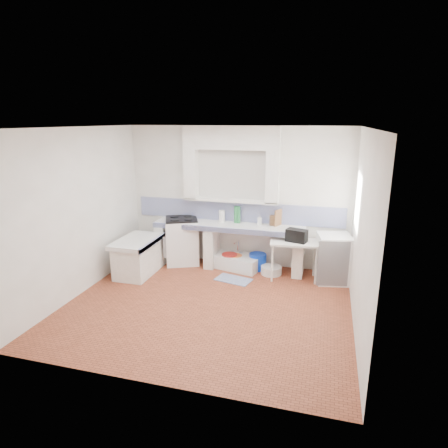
% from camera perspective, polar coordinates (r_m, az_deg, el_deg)
% --- Properties ---
extents(floor, '(4.50, 4.50, 0.00)m').
position_cam_1_polar(floor, '(6.34, -2.45, -11.98)').
color(floor, brown).
rests_on(floor, ground).
extents(ceiling, '(4.50, 4.50, 0.00)m').
position_cam_1_polar(ceiling, '(5.63, -2.78, 14.22)').
color(ceiling, white).
rests_on(ceiling, ground).
extents(wall_back, '(4.50, 0.00, 4.50)m').
position_cam_1_polar(wall_back, '(7.71, 1.98, 4.05)').
color(wall_back, white).
rests_on(wall_back, ground).
extents(wall_front, '(4.50, 0.00, 4.50)m').
position_cam_1_polar(wall_front, '(4.07, -11.34, -6.72)').
color(wall_front, white).
rests_on(wall_front, ground).
extents(wall_left, '(0.00, 4.50, 4.50)m').
position_cam_1_polar(wall_left, '(6.85, -20.82, 1.61)').
color(wall_left, white).
rests_on(wall_left, ground).
extents(wall_right, '(0.00, 4.50, 4.50)m').
position_cam_1_polar(wall_right, '(5.59, 19.94, -1.27)').
color(wall_right, white).
rests_on(wall_right, ground).
extents(alcove_mass, '(1.90, 0.25, 0.45)m').
position_cam_1_polar(alcove_mass, '(7.47, 1.07, 12.78)').
color(alcove_mass, white).
rests_on(alcove_mass, ground).
extents(window_frame, '(0.35, 0.86, 1.06)m').
position_cam_1_polar(window_frame, '(6.72, 20.88, 3.10)').
color(window_frame, '#362011').
rests_on(window_frame, ground).
extents(lace_valance, '(0.01, 0.84, 0.24)m').
position_cam_1_polar(lace_valance, '(6.64, 19.94, 6.39)').
color(lace_valance, white).
rests_on(lace_valance, ground).
extents(counter_slab, '(3.00, 0.60, 0.08)m').
position_cam_1_polar(counter_slab, '(7.58, 0.67, -0.35)').
color(counter_slab, white).
rests_on(counter_slab, ground).
extents(counter_lip, '(3.00, 0.04, 0.10)m').
position_cam_1_polar(counter_lip, '(7.32, 0.12, -0.92)').
color(counter_lip, navy).
rests_on(counter_lip, ground).
extents(counter_pier_left, '(0.20, 0.55, 0.82)m').
position_cam_1_polar(counter_pier_left, '(8.16, -8.90, -2.68)').
color(counter_pier_left, white).
rests_on(counter_pier_left, ground).
extents(counter_pier_mid, '(0.20, 0.55, 0.82)m').
position_cam_1_polar(counter_pier_mid, '(7.80, -1.83, -3.34)').
color(counter_pier_mid, white).
rests_on(counter_pier_mid, ground).
extents(counter_pier_right, '(0.20, 0.55, 0.82)m').
position_cam_1_polar(counter_pier_right, '(7.50, 11.10, -4.42)').
color(counter_pier_right, white).
rests_on(counter_pier_right, ground).
extents(peninsula_top, '(0.70, 1.10, 0.08)m').
position_cam_1_polar(peninsula_top, '(7.49, -12.87, -2.53)').
color(peninsula_top, white).
rests_on(peninsula_top, ground).
extents(peninsula_base, '(0.60, 1.00, 0.62)m').
position_cam_1_polar(peninsula_base, '(7.60, -12.71, -5.04)').
color(peninsula_base, white).
rests_on(peninsula_base, ground).
extents(peninsula_lip, '(0.04, 1.10, 0.10)m').
position_cam_1_polar(peninsula_lip, '(7.34, -10.59, -2.76)').
color(peninsula_lip, navy).
rests_on(peninsula_lip, ground).
extents(backsplash, '(4.27, 0.03, 0.40)m').
position_cam_1_polar(backsplash, '(7.76, 1.93, 1.86)').
color(backsplash, navy).
rests_on(backsplash, ground).
extents(stove, '(0.85, 0.84, 0.93)m').
position_cam_1_polar(stove, '(7.99, -6.30, -2.57)').
color(stove, white).
rests_on(stove, ground).
extents(sink, '(1.11, 0.78, 0.24)m').
position_cam_1_polar(sink, '(7.78, 1.75, -5.67)').
color(sink, white).
rests_on(sink, ground).
extents(side_table, '(0.94, 0.60, 0.04)m').
position_cam_1_polar(side_table, '(7.27, 10.37, -5.35)').
color(side_table, white).
rests_on(side_table, ground).
extents(fridge, '(0.68, 0.68, 0.89)m').
position_cam_1_polar(fridge, '(7.31, 16.01, -4.98)').
color(fridge, white).
rests_on(fridge, ground).
extents(bucket_red, '(0.41, 0.41, 0.29)m').
position_cam_1_polar(bucket_red, '(7.75, 0.83, -5.54)').
color(bucket_red, red).
rests_on(bucket_red, ground).
extents(bucket_orange, '(0.30, 0.30, 0.28)m').
position_cam_1_polar(bucket_orange, '(7.74, 1.62, -5.65)').
color(bucket_orange, orange).
rests_on(bucket_orange, ground).
extents(bucket_blue, '(0.43, 0.43, 0.32)m').
position_cam_1_polar(bucket_blue, '(7.70, 5.04, -5.61)').
color(bucket_blue, blue).
rests_on(bucket_blue, ground).
extents(basin_white, '(0.43, 0.43, 0.16)m').
position_cam_1_polar(basin_white, '(7.53, 7.08, -6.86)').
color(basin_white, white).
rests_on(basin_white, ground).
extents(water_bottle_a, '(0.10, 0.10, 0.29)m').
position_cam_1_polar(water_bottle_a, '(7.93, 1.23, -5.08)').
color(water_bottle_a, silver).
rests_on(water_bottle_a, ground).
extents(water_bottle_b, '(0.08, 0.08, 0.29)m').
position_cam_1_polar(water_bottle_b, '(7.89, 2.51, -5.19)').
color(water_bottle_b, silver).
rests_on(water_bottle_b, ground).
extents(black_bag, '(0.42, 0.31, 0.23)m').
position_cam_1_polar(black_bag, '(7.11, 10.80, -1.71)').
color(black_bag, black).
rests_on(black_bag, side_table).
extents(green_bottle_a, '(0.09, 0.09, 0.34)m').
position_cam_1_polar(green_bottle_a, '(7.62, 2.17, 1.38)').
color(green_bottle_a, '#24733C').
rests_on(green_bottle_a, counter_slab).
extents(green_bottle_b, '(0.09, 0.09, 0.34)m').
position_cam_1_polar(green_bottle_b, '(7.64, 1.78, 1.41)').
color(green_bottle_b, '#24733C').
rests_on(green_bottle_b, counter_slab).
extents(knife_block, '(0.12, 0.11, 0.20)m').
position_cam_1_polar(knife_block, '(7.52, 7.23, 0.52)').
color(knife_block, olive).
rests_on(knife_block, counter_slab).
extents(cutting_board, '(0.12, 0.23, 0.33)m').
position_cam_1_polar(cutting_board, '(7.49, 8.10, 0.93)').
color(cutting_board, olive).
rests_on(cutting_board, counter_slab).
extents(paper_towel, '(0.13, 0.13, 0.24)m').
position_cam_1_polar(paper_towel, '(7.72, -0.32, 1.19)').
color(paper_towel, white).
rests_on(paper_towel, counter_slab).
extents(soap_bottle, '(0.10, 0.11, 0.20)m').
position_cam_1_polar(soap_bottle, '(7.56, 5.35, 0.63)').
color(soap_bottle, white).
rests_on(soap_bottle, counter_slab).
extents(rug, '(0.73, 0.52, 0.01)m').
position_cam_1_polar(rug, '(7.24, 1.41, -8.30)').
color(rug, '#374B92').
rests_on(rug, ground).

